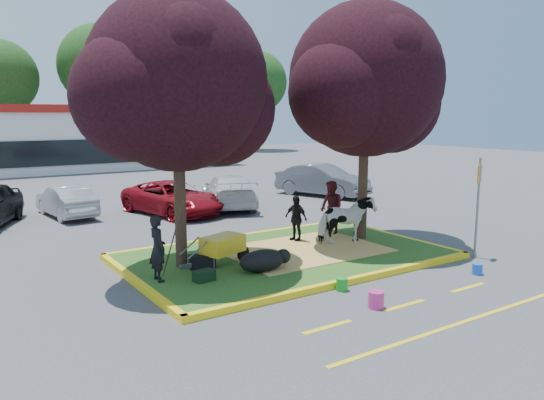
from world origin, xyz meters
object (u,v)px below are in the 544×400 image
calf (262,261)px  bucket_blue (477,269)px  sign_post (478,196)px  car_silver (66,201)px  handler (158,248)px  wheelbarrow (223,245)px  bucket_green (342,284)px  bucket_pink (376,300)px  cow (346,220)px

calf → bucket_blue: bearing=-6.3°
calf → sign_post: 6.07m
car_silver → bucket_blue: bearing=110.9°
calf → handler: (-2.30, 0.66, 0.48)m
calf → bucket_blue: size_ratio=4.56×
wheelbarrow → handler: bearing=171.5°
car_silver → bucket_green: bearing=98.4°
handler → bucket_green: 4.12m
wheelbarrow → bucket_pink: (1.29, -3.95, -0.47)m
bucket_green → bucket_pink: bearing=-96.3°
cow → calf: cow is taller
sign_post → bucket_pink: sign_post is taller
bucket_blue → cow: bearing=106.1°
cow → car_silver: (-5.50, 9.45, -0.24)m
cow → bucket_pink: (-2.59, -3.86, -0.66)m
sign_post → bucket_blue: size_ratio=10.38×
bucket_pink → car_silver: (-2.91, 13.31, 0.42)m
handler → bucket_blue: size_ratio=5.73×
sign_post → bucket_green: bearing=158.0°
handler → car_silver: handler is taller
cow → bucket_blue: 3.78m
sign_post → car_silver: bearing=99.7°
calf → bucket_green: bearing=-37.3°
sign_post → car_silver: 14.38m
cow → bucket_green: size_ratio=5.80×
wheelbarrow → bucket_green: wheelbarrow is taller
calf → bucket_green: 2.01m
handler → wheelbarrow: bearing=-79.7°
wheelbarrow → bucket_green: size_ratio=6.75×
cow → sign_post: bearing=-126.7°
cow → bucket_pink: cow is taller
cow → wheelbarrow: cow is taller
calf → car_silver: (-2.10, 10.38, 0.19)m
handler → wheelbarrow: 1.87m
wheelbarrow → bucket_pink: 4.19m
sign_post → bucket_green: (-4.76, -0.10, -1.53)m
sign_post → calf: bearing=140.6°
bucket_blue → car_silver: size_ratio=0.07×
wheelbarrow → bucket_pink: bearing=-91.6°
bucket_green → cow: bearing=47.5°
sign_post → bucket_blue: (-1.26, -0.99, -1.54)m
wheelbarrow → calf: bearing=-84.6°
cow → sign_post: (2.30, -2.58, 0.84)m
cow → car_silver: cow is taller
handler → wheelbarrow: (1.82, 0.36, -0.25)m
sign_post → bucket_green: size_ratio=9.63×
bucket_green → car_silver: (-3.04, 12.13, 0.45)m
calf → bucket_pink: bearing=-50.0°
wheelbarrow → sign_post: bearing=-43.1°
wheelbarrow → cow: bearing=-21.1°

